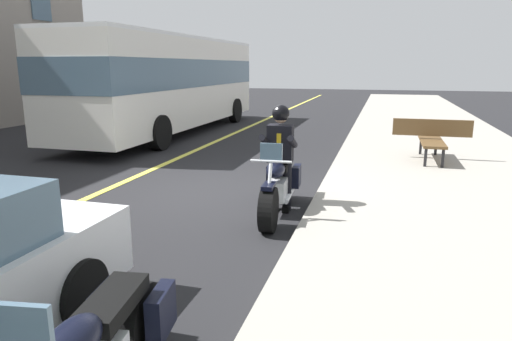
% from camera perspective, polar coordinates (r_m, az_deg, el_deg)
% --- Properties ---
extents(ground_plane, '(80.00, 80.00, 0.00)m').
position_cam_1_polar(ground_plane, '(8.62, -5.74, -2.77)').
color(ground_plane, black).
extents(sidewalk_curb, '(60.00, 5.00, 0.15)m').
position_cam_1_polar(sidewalk_curb, '(8.16, 25.24, -4.34)').
color(sidewalk_curb, '#9E998E').
rests_on(sidewalk_curb, ground_plane).
extents(lane_center_stripe, '(60.00, 0.16, 0.01)m').
position_cam_1_polar(lane_center_stripe, '(9.52, -17.03, -1.74)').
color(lane_center_stripe, '#E5DB4C').
rests_on(lane_center_stripe, ground_plane).
extents(motorcycle_main, '(2.22, 0.68, 1.26)m').
position_cam_1_polar(motorcycle_main, '(7.27, 2.80, -2.01)').
color(motorcycle_main, black).
rests_on(motorcycle_main, ground_plane).
extents(rider_main, '(0.65, 0.58, 1.74)m').
position_cam_1_polar(rider_main, '(7.33, 3.07, 2.78)').
color(rider_main, black).
rests_on(rider_main, ground_plane).
extents(bus_near, '(11.05, 2.70, 3.30)m').
position_cam_1_polar(bus_near, '(16.41, -10.78, 11.18)').
color(bus_near, white).
rests_on(bus_near, ground_plane).
extents(bench_sidewalk, '(1.80, 1.80, 0.95)m').
position_cam_1_polar(bench_sidewalk, '(11.53, 21.26, 4.03)').
color(bench_sidewalk, brown).
rests_on(bench_sidewalk, sidewalk_curb).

